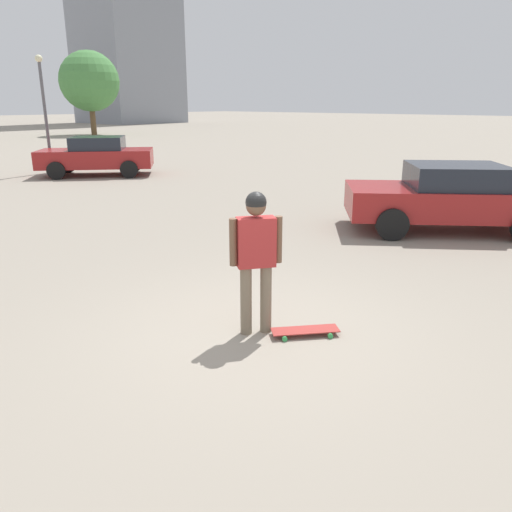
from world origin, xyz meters
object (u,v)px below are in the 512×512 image
at_px(skateboard, 305,330).
at_px(car_parked_far, 97,155).
at_px(person, 256,250).
at_px(car_parked_near, 450,196).

distance_m(skateboard, car_parked_far, 15.54).
bearing_deg(car_parked_far, skateboard, 108.19).
height_order(person, skateboard, person).
relative_size(person, car_parked_near, 0.38).
xyz_separation_m(person, car_parked_near, (-6.68, -0.22, -0.31)).
height_order(person, car_parked_near, person).
relative_size(car_parked_near, car_parked_far, 1.04).
distance_m(person, skateboard, 1.18).
bearing_deg(car_parked_far, person, 106.28).
height_order(person, car_parked_far, person).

